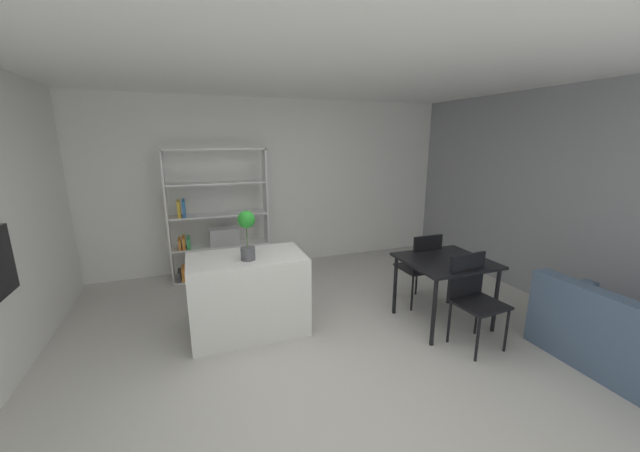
% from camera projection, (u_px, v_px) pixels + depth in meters
% --- Properties ---
extents(ground_plane, '(9.12, 9.12, 0.00)m').
position_uv_depth(ground_plane, '(323.00, 364.00, 3.40)').
color(ground_plane, beige).
extents(ceiling_slab, '(6.63, 6.13, 0.06)m').
position_uv_depth(ceiling_slab, '(324.00, 50.00, 2.74)').
color(ceiling_slab, white).
rests_on(ceiling_slab, ground_plane).
extents(back_partition, '(6.63, 0.06, 2.74)m').
position_uv_depth(back_partition, '(259.00, 185.00, 5.85)').
color(back_partition, white).
rests_on(back_partition, ground_plane).
extents(right_partition_gray, '(0.06, 6.13, 2.74)m').
position_uv_depth(right_partition_gray, '(586.00, 203.00, 4.16)').
color(right_partition_gray, gray).
rests_on(right_partition_gray, ground_plane).
extents(kitchen_island, '(1.23, 0.70, 0.88)m').
position_uv_depth(kitchen_island, '(248.00, 294.00, 3.90)').
color(kitchen_island, silver).
rests_on(kitchen_island, ground_plane).
extents(potted_plant_on_island, '(0.18, 0.18, 0.52)m').
position_uv_depth(potted_plant_on_island, '(247.00, 231.00, 3.61)').
color(potted_plant_on_island, '#4C4C51').
rests_on(potted_plant_on_island, kitchen_island).
extents(open_bookshelf, '(1.45, 0.32, 1.97)m').
position_uv_depth(open_bookshelf, '(216.00, 224.00, 5.38)').
color(open_bookshelf, white).
rests_on(open_bookshelf, ground_plane).
extents(dining_table, '(0.94, 0.87, 0.77)m').
position_uv_depth(dining_table, '(445.00, 267.00, 4.04)').
color(dining_table, black).
rests_on(dining_table, ground_plane).
extents(dining_chair_far, '(0.41, 0.45, 0.96)m').
position_uv_depth(dining_chair_far, '(421.00, 264.00, 4.48)').
color(dining_chair_far, black).
rests_on(dining_chair_far, ground_plane).
extents(dining_chair_near, '(0.49, 0.47, 0.95)m').
position_uv_depth(dining_chair_near, '(473.00, 292.00, 3.65)').
color(dining_chair_near, black).
rests_on(dining_chair_near, ground_plane).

